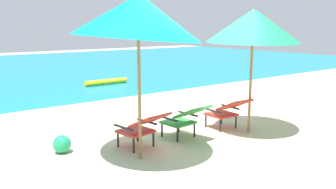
{
  "coord_description": "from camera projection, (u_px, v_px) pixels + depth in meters",
  "views": [
    {
      "loc": [
        -4.01,
        -5.04,
        2.06
      ],
      "look_at": [
        0.0,
        0.32,
        0.75
      ],
      "focal_mm": 37.92,
      "sensor_mm": 36.0,
      "label": 1
    }
  ],
  "objects": [
    {
      "name": "swim_buoy",
      "position": [
        106.0,
        82.0,
        12.55
      ],
      "size": [
        1.6,
        0.18,
        0.18
      ],
      "primitive_type": "cylinder",
      "rotation": [
        0.0,
        1.57,
        0.0
      ],
      "color": "yellow",
      "rests_on": "ocean_band"
    },
    {
      "name": "ground_plane",
      "position": [
        89.0,
        101.0,
        9.86
      ],
      "size": [
        40.0,
        40.0,
        0.0
      ],
      "primitive_type": "plane",
      "color": "#CCB78E"
    },
    {
      "name": "ocean_band",
      "position": [
        10.0,
        70.0,
        16.79
      ],
      "size": [
        40.0,
        18.0,
        0.01
      ],
      "primitive_type": "cube",
      "color": "teal",
      "rests_on": "ground_plane"
    },
    {
      "name": "lounge_chair_right",
      "position": [
        227.0,
        110.0,
        7.05
      ],
      "size": [
        0.56,
        0.89,
        0.68
      ],
      "color": "red",
      "rests_on": "ground_plane"
    },
    {
      "name": "lounge_chair_center",
      "position": [
        185.0,
        118.0,
        6.46
      ],
      "size": [
        0.62,
        0.92,
        0.68
      ],
      "color": "#338E3D",
      "rests_on": "ground_plane"
    },
    {
      "name": "beach_ball",
      "position": [
        62.0,
        144.0,
        5.8
      ],
      "size": [
        0.3,
        0.3,
        0.3
      ],
      "primitive_type": "sphere",
      "color": "#1E9E60",
      "rests_on": "ground_plane"
    },
    {
      "name": "beach_umbrella_right",
      "position": [
        253.0,
        26.0,
        6.56
      ],
      "size": [
        2.2,
        2.2,
        2.38
      ],
      "color": "olive",
      "rests_on": "ground_plane"
    },
    {
      "name": "lounge_chair_left",
      "position": [
        142.0,
        126.0,
        5.91
      ],
      "size": [
        0.66,
        0.94,
        0.68
      ],
      "color": "red",
      "rests_on": "ground_plane"
    },
    {
      "name": "beach_umbrella_left",
      "position": [
        138.0,
        16.0,
        5.16
      ],
      "size": [
        2.55,
        2.52,
        2.58
      ],
      "color": "olive",
      "rests_on": "ground_plane"
    }
  ]
}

